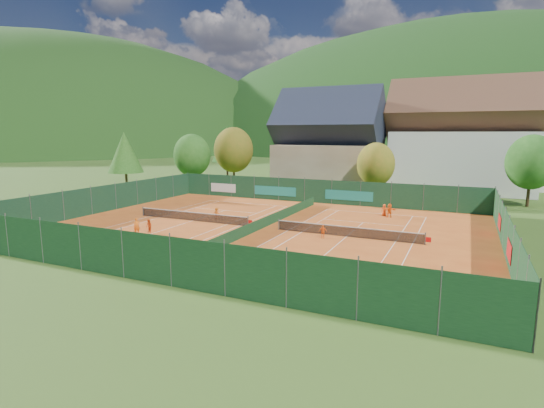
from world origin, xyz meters
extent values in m
plane|color=#32531A|center=(0.00, 0.00, -0.02)|extent=(600.00, 600.00, 0.00)
cube|color=#BB511B|center=(0.00, 0.00, 0.01)|extent=(40.00, 32.00, 0.01)
cube|color=white|center=(-8.00, 11.88, 0.01)|extent=(10.97, 0.06, 0.00)
cube|color=white|center=(-8.00, -11.88, 0.01)|extent=(10.97, 0.06, 0.00)
cube|color=white|center=(-13.48, 0.00, 0.01)|extent=(0.06, 23.77, 0.00)
cube|color=white|center=(-2.51, 0.00, 0.01)|extent=(0.06, 23.77, 0.00)
cube|color=white|center=(-12.12, 0.00, 0.01)|extent=(0.06, 23.77, 0.00)
cube|color=white|center=(-3.88, 0.00, 0.01)|extent=(0.06, 23.77, 0.00)
cube|color=white|center=(-8.00, 6.40, 0.01)|extent=(8.23, 0.06, 0.00)
cube|color=white|center=(-8.00, -6.40, 0.01)|extent=(8.23, 0.06, 0.00)
cube|color=white|center=(-8.00, 0.00, 0.01)|extent=(0.06, 12.80, 0.00)
cube|color=white|center=(8.00, 11.88, 0.01)|extent=(10.97, 0.06, 0.00)
cube|color=white|center=(8.00, -11.88, 0.01)|extent=(10.97, 0.06, 0.00)
cube|color=white|center=(2.51, 0.00, 0.01)|extent=(0.06, 23.77, 0.00)
cube|color=white|center=(13.48, 0.00, 0.01)|extent=(0.06, 23.77, 0.00)
cube|color=white|center=(3.88, 0.00, 0.01)|extent=(0.06, 23.77, 0.00)
cube|color=white|center=(12.12, 0.00, 0.01)|extent=(0.06, 23.77, 0.00)
cube|color=white|center=(8.00, 6.40, 0.01)|extent=(8.23, 0.06, 0.00)
cube|color=white|center=(8.00, -6.40, 0.01)|extent=(8.23, 0.06, 0.00)
cube|color=white|center=(8.00, 0.00, 0.01)|extent=(0.06, 12.80, 0.00)
cylinder|color=#59595B|center=(-14.40, 0.00, 0.51)|extent=(0.10, 0.10, 1.02)
cylinder|color=#59595B|center=(-1.60, 0.00, 0.51)|extent=(0.10, 0.10, 1.02)
cube|color=black|center=(-8.00, 0.00, 0.46)|extent=(12.80, 0.02, 0.86)
cube|color=white|center=(-8.00, 0.00, 0.89)|extent=(12.80, 0.04, 0.06)
cube|color=red|center=(-1.35, 0.00, 0.45)|extent=(0.40, 0.04, 0.40)
cylinder|color=#59595B|center=(1.60, 0.00, 0.51)|extent=(0.10, 0.10, 1.02)
cylinder|color=#59595B|center=(14.40, 0.00, 0.51)|extent=(0.10, 0.10, 1.02)
cube|color=black|center=(8.00, 0.00, 0.46)|extent=(12.80, 0.02, 0.86)
cube|color=white|center=(8.00, 0.00, 0.89)|extent=(12.80, 0.04, 0.06)
cube|color=red|center=(14.65, 0.00, 0.45)|extent=(0.40, 0.04, 0.40)
cube|color=#163D20|center=(0.00, 0.00, 0.50)|extent=(0.03, 28.80, 1.00)
cube|color=#153C24|center=(0.00, 16.00, 1.50)|extent=(40.00, 0.04, 3.00)
cube|color=teal|center=(-6.00, 15.94, 1.20)|extent=(6.00, 0.03, 1.20)
cube|color=teal|center=(4.00, 15.94, 1.20)|extent=(6.00, 0.03, 1.20)
cube|color=silver|center=(-14.00, 15.94, 1.20)|extent=(4.00, 0.03, 1.20)
cube|color=#123218|center=(0.00, -16.00, 1.50)|extent=(40.00, 0.04, 3.00)
cube|color=#133621|center=(-20.00, 0.00, 1.50)|extent=(0.04, 32.00, 3.00)
cube|color=#14371B|center=(20.00, 0.00, 1.50)|extent=(0.04, 32.00, 3.00)
cube|color=#B21414|center=(19.94, -4.00, 1.20)|extent=(0.03, 3.00, 1.20)
cube|color=#B21414|center=(19.94, 6.00, 1.20)|extent=(0.03, 3.00, 1.20)
cube|color=#C8AF8D|center=(-3.00, 30.00, 3.50)|extent=(15.00, 12.00, 7.00)
cube|color=#1E2333|center=(-3.00, 30.00, 10.00)|extent=(16.20, 12.00, 12.00)
cube|color=silver|center=(16.00, 36.00, 4.50)|extent=(20.00, 11.00, 9.00)
cube|color=brown|center=(16.00, 36.00, 11.75)|extent=(21.60, 11.00, 11.00)
cylinder|color=#432E17|center=(-22.00, 20.00, 1.40)|extent=(0.36, 0.36, 2.80)
ellipsoid|color=#245B1A|center=(-22.00, 20.00, 5.40)|extent=(5.72, 5.72, 6.58)
cylinder|color=#4A311A|center=(-18.00, 26.00, 1.57)|extent=(0.36, 0.36, 3.15)
ellipsoid|color=olive|center=(-18.00, 26.00, 6.07)|extent=(6.44, 6.44, 7.40)
cylinder|color=#442818|center=(-24.00, 34.00, 1.75)|extent=(0.36, 0.36, 3.50)
cone|color=#1F5217|center=(-24.00, 34.00, 6.75)|extent=(5.60, 5.60, 6.50)
cylinder|color=#463219|center=(6.00, 22.00, 1.22)|extent=(0.36, 0.36, 2.45)
ellipsoid|color=olive|center=(6.00, 22.00, 4.72)|extent=(5.01, 5.01, 5.76)
cylinder|color=#422E17|center=(24.00, 24.00, 1.40)|extent=(0.36, 0.36, 2.80)
ellipsoid|color=#225C1A|center=(24.00, 24.00, 5.40)|extent=(5.72, 5.72, 6.58)
cylinder|color=#4C331B|center=(-28.00, 12.00, 1.57)|extent=(0.36, 0.36, 3.15)
cone|color=#275A19|center=(-28.00, 12.00, 6.07)|extent=(5.04, 5.04, 5.85)
cylinder|color=#492C1A|center=(26.00, 40.00, 1.75)|extent=(0.36, 0.36, 3.50)
ellipsoid|color=olive|center=(26.00, 40.00, 6.75)|extent=(7.15, 7.15, 8.22)
ellipsoid|color=black|center=(10.00, 300.00, -42.35)|extent=(440.00, 440.00, 242.00)
ellipsoid|color=black|center=(-220.00, 160.00, -35.70)|extent=(340.00, 340.00, 204.00)
cylinder|color=slate|center=(9.89, -12.27, 0.40)|extent=(0.02, 0.02, 0.80)
cylinder|color=slate|center=(10.19, -12.27, 0.40)|extent=(0.02, 0.02, 0.80)
cylinder|color=slate|center=(9.89, -11.97, 0.40)|extent=(0.02, 0.02, 0.80)
cylinder|color=slate|center=(10.19, -11.97, 0.40)|extent=(0.02, 0.02, 0.80)
cube|color=slate|center=(10.04, -12.12, 0.55)|extent=(0.34, 0.34, 0.30)
ellipsoid|color=#CCD833|center=(10.04, -12.12, 0.58)|extent=(0.28, 0.28, 0.16)
sphere|color=#CCD833|center=(-11.48, -5.95, 0.03)|extent=(0.07, 0.07, 0.07)
sphere|color=#CCD833|center=(7.55, -9.87, 0.03)|extent=(0.07, 0.07, 0.07)
sphere|color=#CCD833|center=(4.79, 7.00, 0.03)|extent=(0.07, 0.07, 0.07)
imported|color=orange|center=(-9.02, -6.89, 0.75)|extent=(0.64, 0.63, 1.49)
imported|color=#D44312|center=(-8.45, -5.99, 0.62)|extent=(0.72, 0.63, 1.23)
imported|color=#D25C12|center=(-6.19, 1.71, 0.62)|extent=(0.87, 0.59, 1.24)
imported|color=orange|center=(6.29, -1.35, 0.59)|extent=(0.75, 0.51, 1.18)
imported|color=#EF5015|center=(9.27, 10.74, 0.65)|extent=(0.69, 0.51, 1.30)
imported|color=orange|center=(9.91, 10.22, 0.75)|extent=(1.45, 0.67, 1.51)
camera|label=1|loc=(17.03, -35.00, 8.87)|focal=28.00mm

